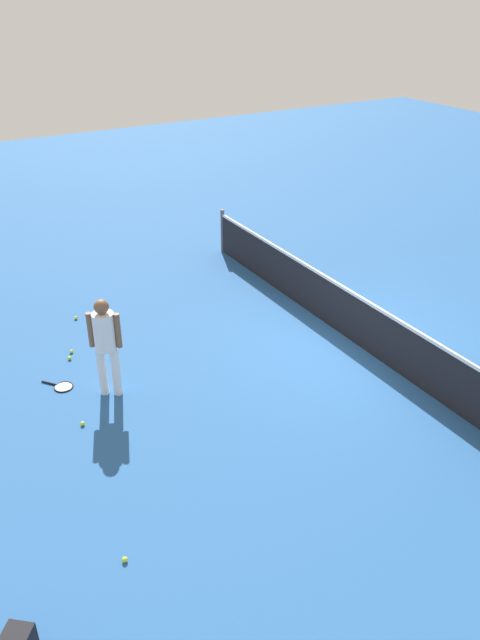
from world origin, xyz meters
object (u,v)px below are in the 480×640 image
(tennis_ball_near_player, at_px, (71,351))
(tennis_ball_midcourt, at_px, (76,318))
(player_near_side, at_px, (105,340))
(tennis_ball_stray_left, at_px, (83,424))
(tennis_ball_by_net, at_px, (70,358))
(tennis_ball_baseline, at_px, (125,560))
(tennis_racket_near_player, at_px, (62,386))

(tennis_ball_near_player, xyz_separation_m, tennis_ball_midcourt, (-1.20, 0.45, 0.00))
(player_near_side, height_order, tennis_ball_midcourt, player_near_side)
(tennis_ball_midcourt, height_order, tennis_ball_stray_left, same)
(tennis_ball_near_player, xyz_separation_m, tennis_ball_by_net, (0.20, -0.09, 0.00))
(player_near_side, height_order, tennis_ball_baseline, player_near_side)
(tennis_racket_near_player, height_order, tennis_ball_baseline, tennis_ball_baseline)
(tennis_ball_by_net, bearing_deg, tennis_racket_near_player, -24.66)
(tennis_ball_midcourt, relative_size, tennis_ball_stray_left, 1.00)
(tennis_racket_near_player, xyz_separation_m, tennis_ball_stray_left, (1.15, -0.02, 0.02))
(player_near_side, distance_m, tennis_racket_near_player, 1.32)
(tennis_ball_by_net, bearing_deg, tennis_ball_stray_left, -10.94)
(tennis_ball_midcourt, distance_m, tennis_ball_stray_left, 3.44)
(tennis_ball_baseline, bearing_deg, tennis_racket_near_player, 174.56)
(tennis_ball_baseline, xyz_separation_m, tennis_ball_stray_left, (-2.68, 0.35, 0.00))
(tennis_ball_near_player, distance_m, tennis_ball_stray_left, 2.17)
(tennis_racket_near_player, height_order, tennis_ball_stray_left, tennis_ball_stray_left)
(tennis_ball_midcourt, bearing_deg, tennis_ball_near_player, -20.56)
(tennis_ball_baseline, height_order, tennis_ball_stray_left, same)
(player_near_side, bearing_deg, tennis_ball_baseline, -17.29)
(tennis_racket_near_player, xyz_separation_m, tennis_ball_by_net, (-0.77, 0.35, 0.02))
(player_near_side, relative_size, tennis_ball_stray_left, 25.76)
(player_near_side, height_order, tennis_ball_near_player, player_near_side)
(tennis_ball_near_player, relative_size, tennis_ball_midcourt, 1.00)
(player_near_side, relative_size, tennis_ball_near_player, 25.76)
(tennis_ball_stray_left, bearing_deg, tennis_racket_near_player, 179.16)
(tennis_ball_near_player, height_order, tennis_ball_stray_left, same)
(player_near_side, relative_size, tennis_racket_near_player, 3.03)
(player_near_side, distance_m, tennis_ball_near_player, 1.84)
(tennis_racket_near_player, height_order, tennis_ball_near_player, tennis_ball_near_player)
(tennis_racket_near_player, distance_m, tennis_ball_by_net, 0.85)
(tennis_racket_near_player, distance_m, tennis_ball_stray_left, 1.15)
(tennis_ball_near_player, height_order, tennis_ball_midcourt, same)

